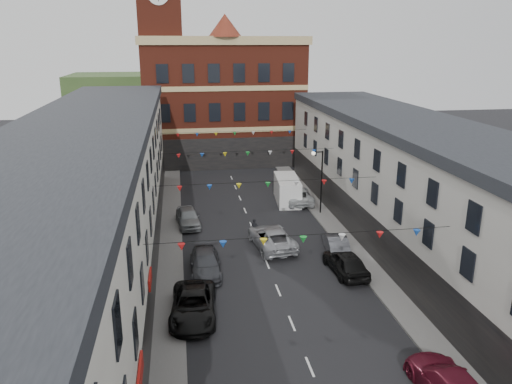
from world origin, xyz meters
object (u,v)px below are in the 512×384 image
street_lamp (319,173)px  car_right_f (298,195)px  car_right_d (346,262)px  car_right_e (336,244)px  car_left_e (188,217)px  car_left_d (205,263)px  white_van (287,190)px  pedestrian (254,229)px  car_left_c (193,305)px  moving_car (272,237)px

street_lamp → car_right_f: street_lamp is taller
car_right_d → car_right_e: (0.42, 3.52, -0.11)m
car_left_e → car_left_d: bearing=-90.1°
car_right_e → white_van: white_van is taller
pedestrian → car_right_d: bearing=-36.3°
car_left_d → car_left_e: (-0.94, 9.59, 0.04)m
car_right_e → white_van: 12.98m
white_van → car_right_f: bearing=-23.3°
car_right_f → pedestrian: size_ratio=3.46×
car_left_c → car_left_e: bearing=93.8°
street_lamp → pedestrian: (-6.72, -4.88, -3.10)m
street_lamp → car_right_e: 9.40m
car_right_d → moving_car: (-4.19, 5.27, 0.00)m
street_lamp → white_van: 5.34m
car_right_f → pedestrian: 10.23m
white_van → car_right_e: bearing=-80.7°
street_lamp → car_right_f: size_ratio=1.08×
car_left_c → street_lamp: bearing=57.8°
car_left_c → pedestrian: size_ratio=3.46×
car_left_e → pedestrian: 6.41m
moving_car → white_van: bearing=-114.9°
car_right_d → car_right_f: 15.95m
car_right_f → pedestrian: (-5.67, -8.51, 0.03)m
car_right_d → moving_car: size_ratio=0.81×
street_lamp → white_van: street_lamp is taller
car_right_e → pedestrian: pedestrian is taller
car_left_c → moving_car: 11.36m
car_right_e → car_right_f: (0.00, 12.42, 0.06)m
car_right_d → car_left_e: bearing=-51.0°
car_right_d → white_van: white_van is taller
car_left_c → pedestrian: 12.72m
car_right_f → moving_car: bearing=70.4°
car_left_c → pedestrian: (5.33, 11.55, 0.03)m
pedestrian → car_left_e: bearing=163.6°
white_van → car_left_d: bearing=-116.1°
moving_car → car_right_f: bearing=-120.2°
car_left_e → car_right_f: (10.93, 4.85, -0.01)m
car_left_d → pedestrian: bearing=54.8°
car_right_f → pedestrian: bearing=60.1°
car_left_d → car_right_f: 17.56m
street_lamp → car_right_d: 12.77m
car_right_e → white_van: size_ratio=0.78×
car_left_d → car_right_f: car_right_f is taller
street_lamp → pedestrian: street_lamp is taller
white_van → pedestrian: bearing=-112.5°
moving_car → car_left_c: bearing=48.9°
street_lamp → car_left_d: (-11.04, -10.80, -3.16)m
street_lamp → moving_car: (-5.66, -7.04, -3.08)m
car_left_e → car_right_f: size_ratio=0.83×
car_left_d → car_right_e: 10.19m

